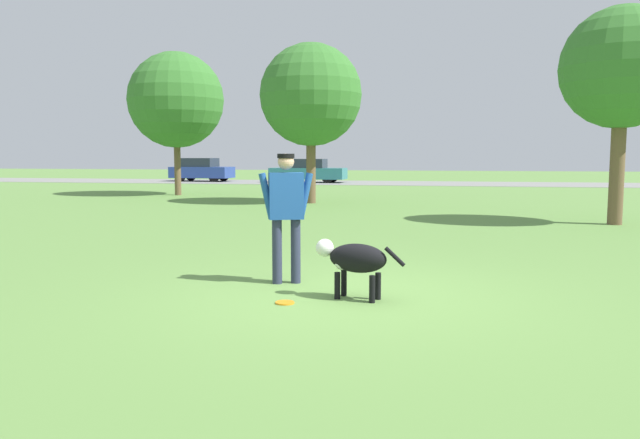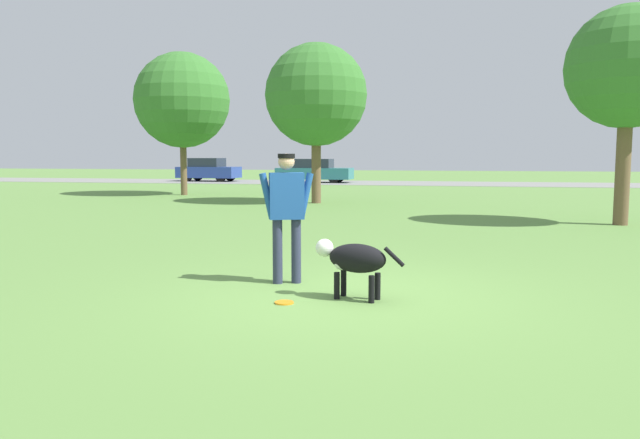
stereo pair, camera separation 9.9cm
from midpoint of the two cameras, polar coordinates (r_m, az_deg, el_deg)
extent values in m
plane|color=#608C42|center=(7.65, 2.69, -6.91)|extent=(120.00, 120.00, 0.00)
cube|color=gray|center=(37.43, 9.87, 3.27)|extent=(120.00, 6.00, 0.01)
cylinder|color=#2D334C|center=(8.28, -1.85, -2.89)|extent=(0.17, 0.17, 0.86)
cylinder|color=#2D334C|center=(8.26, -3.56, -2.93)|extent=(0.17, 0.17, 0.86)
cube|color=#1E4C93|center=(8.19, -2.73, 2.17)|extent=(0.50, 0.36, 0.61)
cylinder|color=#1E4C93|center=(8.22, -0.98, 2.19)|extent=(0.23, 0.16, 0.61)
cylinder|color=#1E4C93|center=(8.17, -4.49, 2.15)|extent=(0.23, 0.16, 0.61)
sphere|color=tan|center=(8.17, -2.74, 5.30)|extent=(0.28, 0.28, 0.21)
cylinder|color=black|center=(8.17, -2.75, 5.83)|extent=(0.29, 0.29, 0.06)
ellipsoid|color=black|center=(7.35, 3.82, -3.56)|extent=(0.78, 0.52, 0.34)
ellipsoid|color=white|center=(7.44, 2.43, -3.90)|extent=(0.25, 0.28, 0.19)
sphere|color=white|center=(7.51, 0.80, -2.61)|extent=(0.27, 0.27, 0.22)
cylinder|color=black|center=(7.41, 1.94, -6.06)|extent=(0.09, 0.09, 0.32)
cylinder|color=black|center=(7.58, 2.55, -5.80)|extent=(0.09, 0.09, 0.32)
cylinder|color=black|center=(7.24, 5.12, -6.38)|extent=(0.09, 0.09, 0.32)
cylinder|color=black|center=(7.41, 5.67, -6.09)|extent=(0.09, 0.09, 0.32)
cylinder|color=black|center=(7.17, 7.19, -3.41)|extent=(0.26, 0.12, 0.22)
cylinder|color=orange|center=(7.24, -2.90, -7.59)|extent=(0.22, 0.22, 0.02)
torus|color=orange|center=(7.24, -2.90, -7.59)|extent=(0.22, 0.22, 0.02)
cylinder|color=brown|center=(16.76, 26.11, 4.12)|extent=(0.34, 0.34, 2.68)
sphere|color=#38752D|center=(16.88, 26.49, 12.39)|extent=(2.91, 2.91, 2.91)
cylinder|color=brown|center=(26.96, -12.26, 4.83)|extent=(0.27, 0.27, 2.47)
sphere|color=#38752D|center=(27.05, -12.39, 10.61)|extent=(3.96, 3.96, 3.96)
cylinder|color=brown|center=(21.91, -0.22, 4.69)|extent=(0.33, 0.33, 2.43)
sphere|color=#38752D|center=(22.01, -0.22, 11.33)|extent=(3.55, 3.55, 3.55)
cube|color=#284293|center=(40.52, -10.06, 4.28)|extent=(3.90, 1.98, 0.70)
cube|color=#232D38|center=(40.55, -10.22, 5.16)|extent=(2.06, 1.64, 0.56)
cylinder|color=black|center=(40.79, -8.13, 3.97)|extent=(0.66, 0.23, 0.65)
cylinder|color=black|center=(39.35, -9.00, 3.88)|extent=(0.66, 0.23, 0.65)
cylinder|color=black|center=(41.71, -11.05, 3.96)|extent=(0.66, 0.23, 0.65)
cylinder|color=black|center=(40.31, -12.00, 3.87)|extent=(0.66, 0.23, 0.65)
cube|color=teal|center=(38.15, -0.42, 4.24)|extent=(4.65, 1.90, 0.67)
cube|color=#232D38|center=(38.18, -0.63, 5.15)|extent=(2.44, 1.56, 0.55)
cylinder|color=black|center=(38.54, 1.83, 3.89)|extent=(0.64, 0.23, 0.63)
cylinder|color=black|center=(37.13, 1.34, 3.82)|extent=(0.64, 0.23, 0.63)
cylinder|color=black|center=(39.23, -2.10, 3.93)|extent=(0.64, 0.23, 0.63)
cylinder|color=black|center=(37.84, -2.72, 3.85)|extent=(0.64, 0.23, 0.63)
camera|label=1|loc=(0.05, -89.63, 0.04)|focal=35.00mm
camera|label=2|loc=(0.05, 90.37, -0.04)|focal=35.00mm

